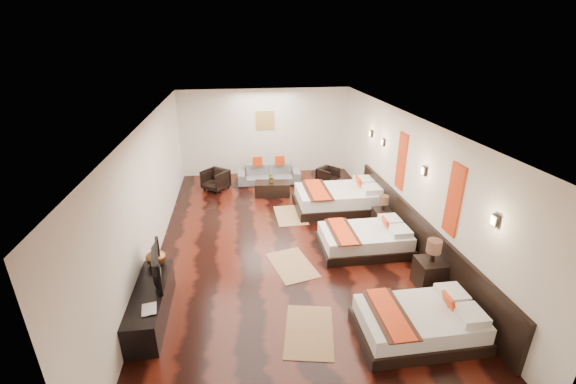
{
  "coord_description": "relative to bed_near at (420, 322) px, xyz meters",
  "views": [
    {
      "loc": [
        -0.98,
        -7.44,
        4.35
      ],
      "look_at": [
        0.12,
        0.28,
        1.1
      ],
      "focal_mm": 23.55,
      "sensor_mm": 36.0,
      "label": 1
    }
  ],
  "objects": [
    {
      "name": "floor",
      "position": [
        -1.69,
        3.17,
        -0.25
      ],
      "size": [
        5.5,
        9.5,
        0.01
      ],
      "primitive_type": "cube",
      "color": "black",
      "rests_on": "ground"
    },
    {
      "name": "ceiling",
      "position": [
        -1.69,
        3.17,
        2.55
      ],
      "size": [
        5.5,
        9.5,
        0.01
      ],
      "primitive_type": "cube",
      "color": "white",
      "rests_on": "floor"
    },
    {
      "name": "back_wall",
      "position": [
        -1.69,
        7.92,
        1.15
      ],
      "size": [
        5.5,
        0.01,
        2.8
      ],
      "primitive_type": "cube",
      "color": "silver",
      "rests_on": "floor"
    },
    {
      "name": "left_wall",
      "position": [
        -4.44,
        3.17,
        1.15
      ],
      "size": [
        0.01,
        9.5,
        2.8
      ],
      "primitive_type": "cube",
      "color": "silver",
      "rests_on": "floor"
    },
    {
      "name": "right_wall",
      "position": [
        1.06,
        3.17,
        1.15
      ],
      "size": [
        0.01,
        9.5,
        2.8
      ],
      "primitive_type": "cube",
      "color": "silver",
      "rests_on": "floor"
    },
    {
      "name": "headboard_panel",
      "position": [
        1.02,
        2.37,
        0.2
      ],
      "size": [
        0.08,
        6.6,
        0.9
      ],
      "primitive_type": "cube",
      "color": "black",
      "rests_on": "floor"
    },
    {
      "name": "bed_near",
      "position": [
        0.0,
        0.0,
        0.0
      ],
      "size": [
        1.88,
        1.18,
        0.72
      ],
      "color": "black",
      "rests_on": "floor"
    },
    {
      "name": "bed_mid",
      "position": [
        0.0,
        2.58,
        0.01
      ],
      "size": [
        1.93,
        1.21,
        0.74
      ],
      "color": "black",
      "rests_on": "floor"
    },
    {
      "name": "bed_far",
      "position": [
        0.01,
        4.71,
        0.06
      ],
      "size": [
        2.3,
        1.45,
        0.88
      ],
      "color": "black",
      "rests_on": "floor"
    },
    {
      "name": "nightstand_a",
      "position": [
        0.75,
        1.16,
        0.1
      ],
      "size": [
        0.49,
        0.49,
        0.97
      ],
      "color": "black",
      "rests_on": "floor"
    },
    {
      "name": "nightstand_b",
      "position": [
        0.75,
        3.55,
        0.04
      ],
      "size": [
        0.42,
        0.42,
        0.82
      ],
      "color": "black",
      "rests_on": "floor"
    },
    {
      "name": "jute_mat_near",
      "position": [
        -1.68,
        0.31,
        -0.24
      ],
      "size": [
        0.98,
        1.33,
        0.01
      ],
      "primitive_type": "cube",
      "rotation": [
        0.0,
        0.0,
        -0.2
      ],
      "color": "#9E7850",
      "rests_on": "floor"
    },
    {
      "name": "jute_mat_mid",
      "position": [
        -1.67,
        2.19,
        -0.24
      ],
      "size": [
        1.01,
        1.34,
        0.01
      ],
      "primitive_type": "cube",
      "rotation": [
        0.0,
        0.0,
        0.24
      ],
      "color": "#9E7850",
      "rests_on": "floor"
    },
    {
      "name": "jute_mat_far",
      "position": [
        -1.36,
        4.48,
        -0.24
      ],
      "size": [
        0.78,
        1.22,
        0.01
      ],
      "primitive_type": "cube",
      "rotation": [
        0.0,
        0.0,
        0.02
      ],
      "color": "#9E7850",
      "rests_on": "floor"
    },
    {
      "name": "tv_console",
      "position": [
        -4.19,
        0.99,
        0.03
      ],
      "size": [
        0.5,
        1.8,
        0.55
      ],
      "primitive_type": "cube",
      "color": "black",
      "rests_on": "floor"
    },
    {
      "name": "tv",
      "position": [
        -4.14,
        1.26,
        0.59
      ],
      "size": [
        0.31,
        0.99,
        0.56
      ],
      "primitive_type": "imported",
      "rotation": [
        0.0,
        0.0,
        1.76
      ],
      "color": "black",
      "rests_on": "tv_console"
    },
    {
      "name": "book",
      "position": [
        -4.19,
        0.48,
        0.32
      ],
      "size": [
        0.26,
        0.31,
        0.03
      ],
      "primitive_type": "imported",
      "rotation": [
        0.0,
        0.0,
        0.17
      ],
      "color": "black",
      "rests_on": "tv_console"
    },
    {
      "name": "figurine",
      "position": [
        -4.19,
        1.76,
        0.49
      ],
      "size": [
        0.39,
        0.39,
        0.37
      ],
      "primitive_type": "imported",
      "rotation": [
        0.0,
        0.0,
        0.1
      ],
      "color": "brown",
      "rests_on": "tv_console"
    },
    {
      "name": "sofa",
      "position": [
        -1.69,
        6.95,
        0.04
      ],
      "size": [
        1.97,
        0.81,
        0.57
      ],
      "primitive_type": "imported",
      "rotation": [
        0.0,
        0.0,
        -0.03
      ],
      "color": "slate",
      "rests_on": "floor"
    },
    {
      "name": "armchair_left",
      "position": [
        -3.34,
        6.59,
        0.06
      ],
      "size": [
        0.94,
        0.95,
        0.62
      ],
      "primitive_type": "imported",
      "rotation": [
        0.0,
        0.0,
        -0.71
      ],
      "color": "black",
      "rests_on": "floor"
    },
    {
      "name": "armchair_right",
      "position": [
        0.14,
        6.57,
        0.02
      ],
      "size": [
        0.81,
        0.81,
        0.53
      ],
      "primitive_type": "imported",
      "rotation": [
        0.0,
        0.0,
        0.7
      ],
      "color": "black",
      "rests_on": "floor"
    },
    {
      "name": "coffee_table",
      "position": [
        -1.69,
        5.9,
        -0.05
      ],
      "size": [
        1.05,
        0.61,
        0.4
      ],
      "primitive_type": "cube",
      "rotation": [
        0.0,
        0.0,
        -0.11
      ],
      "color": "black",
      "rests_on": "floor"
    },
    {
      "name": "table_plant",
      "position": [
        -1.71,
        5.92,
        0.29
      ],
      "size": [
        0.26,
        0.23,
        0.27
      ],
      "primitive_type": "imported",
      "rotation": [
        0.0,
        0.0,
        0.07
      ],
      "color": "#2E5A1E",
      "rests_on": "coffee_table"
    },
    {
      "name": "orange_panel_a",
      "position": [
        1.04,
        1.27,
        1.45
      ],
      "size": [
        0.04,
        0.4,
        1.3
      ],
      "primitive_type": "cube",
      "color": "#D86014",
      "rests_on": "right_wall"
    },
    {
      "name": "orange_panel_b",
      "position": [
        1.04,
        3.47,
        1.45
      ],
      "size": [
        0.04,
        0.4,
        1.3
      ],
      "primitive_type": "cube",
      "color": "#D86014",
      "rests_on": "right_wall"
    },
    {
      "name": "sconce_near",
      "position": [
        1.01,
        0.17,
        1.6
      ],
      "size": [
        0.07,
        0.12,
        0.18
      ],
      "color": "black",
      "rests_on": "right_wall"
    },
    {
      "name": "sconce_mid",
      "position": [
        1.01,
        2.37,
        1.6
      ],
      "size": [
        0.07,
        0.12,
        0.18
      ],
      "color": "black",
      "rests_on": "right_wall"
    },
    {
      "name": "sconce_far",
      "position": [
        1.01,
        4.57,
        1.6
      ],
      "size": [
        0.07,
        0.12,
        0.18
      ],
      "color": "black",
      "rests_on": "right_wall"
    },
    {
      "name": "sconce_lounge",
      "position": [
        1.01,
        5.47,
        1.6
      ],
      "size": [
        0.07,
        0.12,
        0.18
      ],
      "color": "black",
      "rests_on": "right_wall"
    },
    {
      "name": "gold_artwork",
      "position": [
        -1.69,
        7.9,
        1.55
      ],
      "size": [
        0.6,
        0.04,
        0.6
      ],
      "primitive_type": "cube",
      "color": "#AD873F",
      "rests_on": "back_wall"
    }
  ]
}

